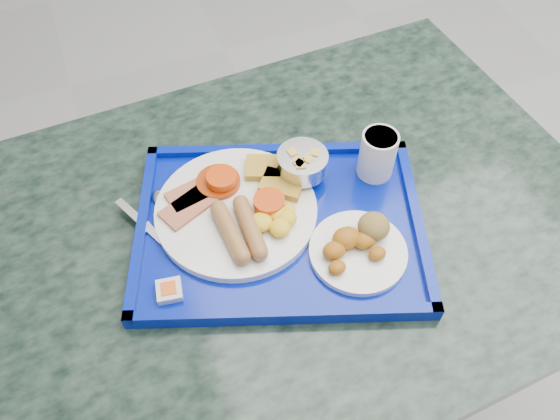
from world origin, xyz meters
name	(u,v)px	position (x,y,z in m)	size (l,w,h in m)	color
floor	(540,237)	(0.00, 0.00, 0.00)	(6.00, 6.00, 0.00)	gray
table	(266,284)	(-1.01, -0.12, 0.55)	(1.22, 0.85, 0.74)	slate
tray	(280,227)	(-0.98, -0.14, 0.75)	(0.56, 0.48, 0.03)	#03169C
main_plate	(241,208)	(-1.03, -0.09, 0.77)	(0.27, 0.27, 0.04)	white
bread_plate	(359,245)	(-0.88, -0.23, 0.77)	(0.16, 0.16, 0.05)	white
fruit_bowl	(302,163)	(-0.91, -0.06, 0.79)	(0.09, 0.09, 0.06)	#B5B5B7
juice_cup	(378,153)	(-0.78, -0.09, 0.80)	(0.06, 0.06, 0.09)	silver
spoon	(159,208)	(-1.16, -0.03, 0.76)	(0.06, 0.15, 0.01)	#B5B5B7
knife	(154,233)	(-1.18, -0.08, 0.76)	(0.01, 0.19, 0.00)	#B5B5B7
jam_packet	(169,291)	(-1.18, -0.20, 0.76)	(0.04, 0.04, 0.02)	silver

